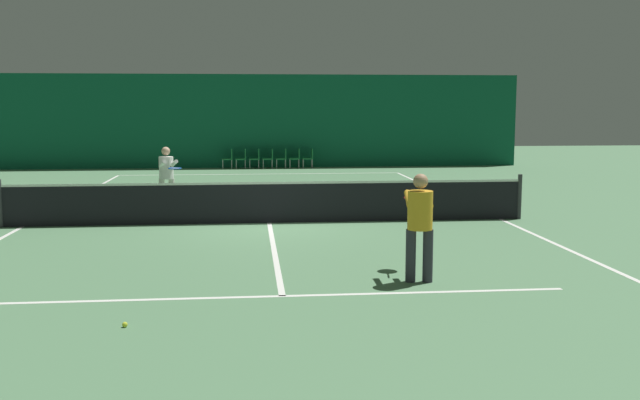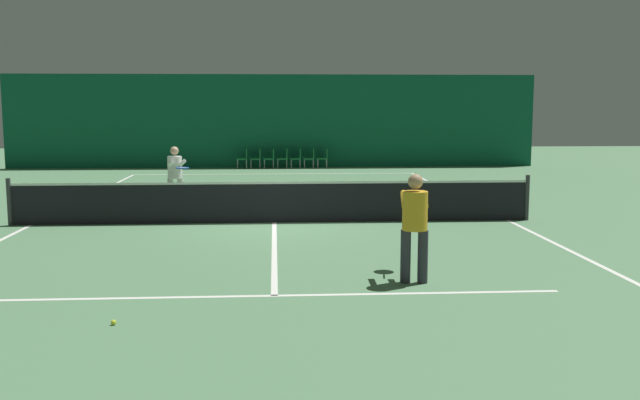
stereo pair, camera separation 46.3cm
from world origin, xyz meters
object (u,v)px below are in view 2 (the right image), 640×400
at_px(player_near, 415,219).
at_px(courtside_chair_6, 324,157).
at_px(courtside_chair_2, 271,157).
at_px(courtside_chair_3, 284,157).
at_px(courtside_chair_4, 297,157).
at_px(courtside_chair_5, 311,157).
at_px(tennis_ball, 114,322).
at_px(tennis_net, 274,201).
at_px(courtside_chair_1, 257,157).
at_px(courtside_chair_0, 244,157).
at_px(player_far, 175,173).

xyz_separation_m(player_near, courtside_chair_6, (0.02, 20.15, -0.49)).
xyz_separation_m(courtside_chair_2, courtside_chair_3, (0.58, 0.00, 0.00)).
distance_m(courtside_chair_4, courtside_chair_5, 0.58).
distance_m(courtside_chair_2, tennis_ball, 22.14).
bearing_deg(courtside_chair_4, courtside_chair_6, 90.00).
distance_m(tennis_net, courtside_chair_1, 14.44).
distance_m(tennis_net, courtside_chair_2, 14.42).
xyz_separation_m(tennis_net, courtside_chair_5, (1.58, 14.42, -0.03)).
xyz_separation_m(courtside_chair_2, courtside_chair_4, (1.15, 0.00, 0.00)).
bearing_deg(courtside_chair_6, tennis_net, -8.48).
height_order(player_near, courtside_chair_5, player_near).
height_order(tennis_net, courtside_chair_5, tennis_net).
height_order(courtside_chair_3, courtside_chair_5, same).
distance_m(courtside_chair_0, tennis_ball, 22.07).
relative_size(tennis_net, courtside_chair_0, 14.29).
bearing_deg(courtside_chair_1, courtside_chair_2, 90.00).
bearing_deg(courtside_chair_3, courtside_chair_5, 90.00).
distance_m(player_near, courtside_chair_2, 20.29).
bearing_deg(courtside_chair_6, courtside_chair_2, -90.00).
distance_m(courtside_chair_3, courtside_chair_6, 1.73).
relative_size(player_near, courtside_chair_5, 1.98).
bearing_deg(courtside_chair_5, courtside_chair_2, -90.00).
height_order(player_near, courtside_chair_0, player_near).
xyz_separation_m(player_far, courtside_chair_1, (1.85, 11.96, -0.46)).
bearing_deg(tennis_ball, courtside_chair_0, 88.24).
bearing_deg(courtside_chair_6, player_far, -21.56).
relative_size(courtside_chair_0, courtside_chair_4, 1.00).
xyz_separation_m(player_far, courtside_chair_3, (3.00, 11.96, -0.46)).
distance_m(player_far, courtside_chair_3, 12.34).
bearing_deg(tennis_net, courtside_chair_1, 92.88).
bearing_deg(courtside_chair_6, courtside_chair_1, -90.00).
bearing_deg(tennis_ball, courtside_chair_1, 86.74).
bearing_deg(player_far, tennis_net, 27.52).
bearing_deg(courtside_chair_5, courtside_chair_6, 90.00).
distance_m(player_near, tennis_ball, 4.63).
bearing_deg(tennis_net, courtside_chair_3, 88.31).
bearing_deg(player_far, tennis_ball, -15.40).
bearing_deg(player_near, courtside_chair_1, 15.66).
height_order(courtside_chair_0, tennis_ball, courtside_chair_0).
bearing_deg(courtside_chair_5, courtside_chair_0, -90.00).
height_order(player_far, courtside_chair_2, player_far).
bearing_deg(courtside_chair_5, courtside_chair_3, -90.00).
xyz_separation_m(courtside_chair_6, tennis_ball, (-4.13, -22.06, -0.45)).
xyz_separation_m(tennis_net, courtside_chair_6, (2.15, 14.42, -0.03)).
height_order(tennis_net, courtside_chair_4, tennis_net).
xyz_separation_m(player_far, courtside_chair_4, (3.58, 11.96, -0.46)).
height_order(player_far, courtside_chair_3, player_far).
relative_size(courtside_chair_3, tennis_ball, 12.73).
height_order(courtside_chair_2, courtside_chair_4, same).
distance_m(courtside_chair_3, courtside_chair_4, 0.58).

